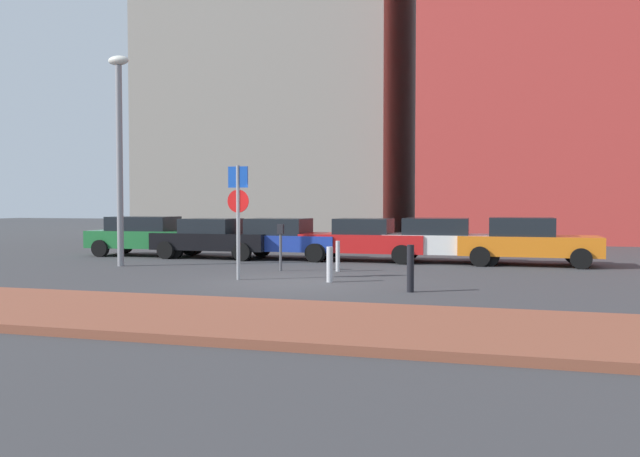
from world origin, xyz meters
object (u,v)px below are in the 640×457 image
at_px(parking_sign_post, 238,208).
at_px(parking_meter, 281,241).
at_px(parked_car_blue, 284,238).
at_px(parked_car_black, 214,238).
at_px(parked_car_orange, 526,241).
at_px(parked_car_green, 147,235).
at_px(traffic_bollard_far, 338,256).
at_px(parked_car_white, 443,239).
at_px(parked_car_red, 364,239).
at_px(traffic_bollard_near, 330,264).
at_px(street_lamp, 119,142).
at_px(traffic_bollard_mid, 410,269).

relative_size(parking_sign_post, parking_meter, 2.16).
bearing_deg(parked_car_blue, parked_car_black, -173.66).
xyz_separation_m(parked_car_blue, parked_car_orange, (8.34, -0.10, 0.02)).
xyz_separation_m(parked_car_green, parked_car_black, (2.89, -0.23, -0.05)).
bearing_deg(traffic_bollard_far, parked_car_blue, 129.07).
distance_m(parked_car_green, parked_car_orange, 13.84).
bearing_deg(parking_sign_post, parked_car_black, 120.30).
bearing_deg(parked_car_white, parking_sign_post, -126.70).
relative_size(parked_car_red, traffic_bollard_near, 4.77).
height_order(parked_car_orange, street_lamp, street_lamp).
bearing_deg(parked_car_white, traffic_bollard_near, -110.40).
relative_size(parking_sign_post, traffic_bollard_far, 3.32).
distance_m(parked_car_black, traffic_bollard_near, 8.37).
relative_size(parked_car_black, parked_car_blue, 1.11).
height_order(parked_car_orange, traffic_bollard_far, parked_car_orange).
relative_size(parking_sign_post, street_lamp, 0.45).
bearing_deg(traffic_bollard_near, parked_car_white, 69.60).
height_order(parked_car_black, traffic_bollard_mid, parked_car_black).
bearing_deg(parked_car_orange, parked_car_green, 179.82).
xyz_separation_m(parked_car_green, parking_sign_post, (6.41, -6.25, 1.09)).
xyz_separation_m(parked_car_red, parked_car_orange, (5.38, -0.09, 0.03)).
xyz_separation_m(traffic_bollard_near, traffic_bollard_far, (-0.43, 2.58, -0.00)).
height_order(parked_car_orange, traffic_bollard_mid, parked_car_orange).
distance_m(parked_car_blue, traffic_bollard_mid, 9.30).
xyz_separation_m(parked_car_white, traffic_bollard_near, (-2.32, -6.25, -0.34)).
bearing_deg(traffic_bollard_near, parked_car_black, 135.38).
xyz_separation_m(parked_car_black, traffic_bollard_near, (5.95, -5.88, -0.29)).
xyz_separation_m(parked_car_red, parking_meter, (-1.70, -3.93, 0.14)).
relative_size(parked_car_green, parked_car_black, 1.02).
relative_size(parked_car_black, street_lamp, 0.67).
bearing_deg(parked_car_blue, parking_sign_post, -81.82).
bearing_deg(parked_car_blue, parking_meter, -72.31).
relative_size(parked_car_red, parked_car_orange, 0.98).
relative_size(parked_car_black, traffic_bollard_far, 4.93).
relative_size(parked_car_blue, traffic_bollard_near, 4.43).
height_order(parked_car_blue, parking_meter, parked_car_blue).
bearing_deg(parking_sign_post, parked_car_blue, 98.18).
bearing_deg(parked_car_red, parked_car_orange, -0.91).
bearing_deg(parking_sign_post, traffic_bollard_near, 3.25).
distance_m(parked_car_green, traffic_bollard_far, 9.13).
relative_size(parked_car_blue, parking_meter, 2.88).
bearing_deg(street_lamp, traffic_bollard_mid, -19.97).
distance_m(parking_sign_post, street_lamp, 5.96).
relative_size(parked_car_white, parking_sign_post, 1.40).
xyz_separation_m(traffic_bollard_mid, traffic_bollard_far, (-2.65, 3.86, -0.08)).
height_order(parked_car_black, parking_sign_post, parking_sign_post).
bearing_deg(traffic_bollard_near, street_lamp, 163.30).
height_order(parking_meter, traffic_bollard_far, parking_meter).
xyz_separation_m(parked_car_white, traffic_bollard_far, (-2.76, -3.67, -0.34)).
height_order(parked_car_blue, parked_car_red, parked_car_red).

